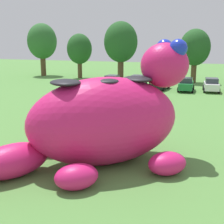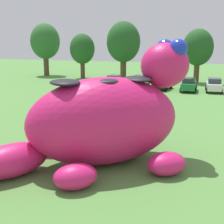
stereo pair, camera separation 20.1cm
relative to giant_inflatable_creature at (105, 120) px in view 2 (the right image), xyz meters
name	(u,v)px [view 2 (the right image)]	position (x,y,z in m)	size (l,w,h in m)	color
ground_plane	(113,161)	(0.29, 0.38, -2.28)	(160.00, 160.00, 0.00)	#568E42
giant_inflatable_creature	(105,120)	(0.00, 0.00, 0.00)	(9.37, 11.15, 6.24)	#E01E6B
car_blue	(115,81)	(-8.83, 25.36, -1.42)	(1.98, 4.12, 1.72)	#2347B7
car_silver	(140,81)	(-5.56, 26.51, -1.42)	(2.00, 4.13, 1.72)	#B7BABF
car_black	(162,83)	(-2.36, 25.87, -1.42)	(2.18, 4.22, 1.72)	black
car_green	(189,85)	(1.05, 25.61, -1.42)	(2.11, 4.19, 1.72)	#1E7238
car_white	(214,85)	(4.07, 26.28, -1.42)	(2.26, 4.25, 1.72)	white
tree_far_left	(45,42)	(-26.26, 35.63, 3.92)	(5.34, 5.34, 9.48)	brown
tree_left	(82,49)	(-18.02, 34.19, 2.65)	(4.25, 4.25, 7.54)	brown
tree_mid_left	(123,42)	(-10.00, 32.42, 3.78)	(5.22, 5.22, 9.27)	brown
tree_centre_left	(198,48)	(1.07, 34.50, 3.00)	(4.55, 4.55, 8.08)	brown
spectator_near_inflatable	(149,92)	(-2.31, 18.36, -1.43)	(0.38, 0.26, 1.71)	black
spectator_mid_field	(88,94)	(-7.90, 14.77, -1.43)	(0.38, 0.26, 1.71)	#726656
spectator_by_cars	(122,95)	(-4.20, 14.98, -1.43)	(0.38, 0.26, 1.71)	#726656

